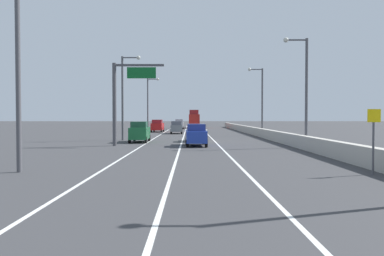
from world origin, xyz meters
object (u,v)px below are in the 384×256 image
object	(u,v)px
overhead_sign_gantry	(123,94)
lamp_post_left_far	(149,101)
car_white_4	(198,133)
car_gray_0	(176,127)
box_truck	(194,120)
car_silver_3	(179,124)
car_red_1	(158,126)
speed_advisory_sign	(374,136)
lamp_post_right_second	(303,84)
lamp_post_left_mid	(125,91)
lamp_post_left_near	(24,57)
car_blue_5	(196,135)
lamp_post_right_third	(260,96)
car_green_2	(140,132)

from	to	relation	value
overhead_sign_gantry	lamp_post_left_far	bearing A→B (deg)	91.79
overhead_sign_gantry	car_white_4	bearing A→B (deg)	42.42
car_gray_0	box_truck	bearing A→B (deg)	84.24
car_silver_3	car_red_1	bearing A→B (deg)	-101.37
car_gray_0	car_white_4	distance (m)	19.57
speed_advisory_sign	lamp_post_right_second	distance (m)	16.55
overhead_sign_gantry	speed_advisory_sign	distance (m)	23.22
car_silver_3	lamp_post_left_mid	bearing A→B (deg)	-97.04
lamp_post_left_near	lamp_post_left_far	world-z (taller)	same
speed_advisory_sign	lamp_post_left_near	size ratio (longest dim) A/B	0.32
lamp_post_left_near	car_silver_3	world-z (taller)	lamp_post_left_near
car_blue_5	speed_advisory_sign	bearing A→B (deg)	-66.19
car_blue_5	box_truck	size ratio (longest dim) A/B	0.51
speed_advisory_sign	overhead_sign_gantry	bearing A→B (deg)	128.98
overhead_sign_gantry	car_blue_5	bearing A→B (deg)	-1.08
lamp_post_right_second	box_truck	size ratio (longest dim) A/B	1.03
lamp_post_right_second	lamp_post_right_third	world-z (taller)	same
lamp_post_right_third	car_green_2	size ratio (longest dim) A/B	2.01
car_red_1	car_green_2	bearing A→B (deg)	-89.19
car_silver_3	overhead_sign_gantry	bearing A→B (deg)	-94.47
speed_advisory_sign	lamp_post_right_third	bearing A→B (deg)	87.80
overhead_sign_gantry	car_gray_0	bearing A→B (deg)	81.20
lamp_post_left_near	car_silver_3	distance (m)	66.05
car_green_2	car_white_4	size ratio (longest dim) A/B	1.15
car_gray_0	box_truck	size ratio (longest dim) A/B	0.48
speed_advisory_sign	lamp_post_left_far	size ratio (longest dim) A/B	0.32
speed_advisory_sign	car_green_2	bearing A→B (deg)	120.54
car_red_1	box_truck	size ratio (longest dim) A/B	0.52
lamp_post_left_near	overhead_sign_gantry	bearing A→B (deg)	84.01
lamp_post_left_mid	car_white_4	world-z (taller)	lamp_post_left_mid
lamp_post_right_second	lamp_post_left_mid	bearing A→B (deg)	148.98
car_white_4	car_silver_3	bearing A→B (deg)	94.32
speed_advisory_sign	car_blue_5	size ratio (longest dim) A/B	0.64
car_red_1	car_silver_3	bearing A→B (deg)	78.63
overhead_sign_gantry	box_truck	bearing A→B (deg)	82.84
car_white_4	box_truck	world-z (taller)	box_truck
lamp_post_left_near	car_green_2	distance (m)	22.75
lamp_post_left_mid	car_gray_0	xyz separation A→B (m)	(5.15, 17.32, -4.49)
lamp_post_left_mid	car_green_2	bearing A→B (deg)	-57.82
lamp_post_left_far	speed_advisory_sign	bearing A→B (deg)	-73.28
overhead_sign_gantry	car_silver_3	distance (m)	48.93
car_gray_0	car_silver_3	distance (m)	22.92
lamp_post_left_near	lamp_post_left_mid	bearing A→B (deg)	88.61
speed_advisory_sign	lamp_post_left_far	bearing A→B (deg)	106.72
lamp_post_left_near	car_red_1	xyz separation A→B (m)	(2.29, 49.29, -4.40)
lamp_post_left_near	lamp_post_right_third	bearing A→B (deg)	64.05
lamp_post_left_far	car_silver_3	xyz separation A→B (m)	(4.86, 14.80, -4.42)
lamp_post_left_near	car_gray_0	world-z (taller)	lamp_post_left_near
speed_advisory_sign	car_green_2	size ratio (longest dim) A/B	0.64
car_red_1	car_blue_5	xyz separation A→B (m)	(6.13, -32.40, -0.07)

